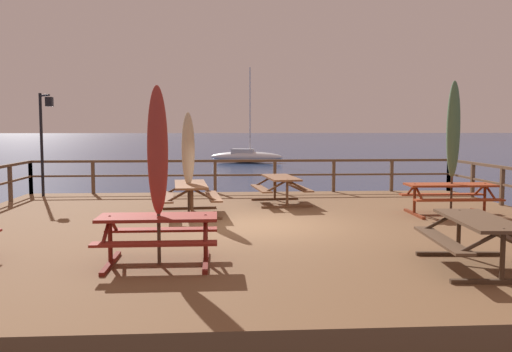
{
  "coord_description": "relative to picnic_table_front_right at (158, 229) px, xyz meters",
  "views": [
    {
      "loc": [
        -0.89,
        -12.0,
        2.83
      ],
      "look_at": [
        0.0,
        0.95,
        1.7
      ],
      "focal_mm": 38.92,
      "sensor_mm": 36.0,
      "label": 1
    }
  ],
  "objects": [
    {
      "name": "picnic_table_back_right",
      "position": [
        0.26,
        5.01,
        0.01
      ],
      "size": [
        1.57,
        2.26,
        0.78
      ],
      "color": "brown",
      "rests_on": "wooden_deck"
    },
    {
      "name": "railing_waterside_far",
      "position": [
        1.83,
        9.6,
        0.2
      ],
      "size": [
        13.93,
        0.1,
        1.09
      ],
      "color": "brown",
      "rests_on": "wooden_deck"
    },
    {
      "name": "ground_plane",
      "position": [
        1.83,
        3.39,
        -1.26
      ],
      "size": [
        600.0,
        600.0,
        0.0
      ],
      "primitive_type": "plane",
      "color": "navy"
    },
    {
      "name": "sailboat_distant",
      "position": [
        3.26,
        36.68,
        -0.74
      ],
      "size": [
        6.23,
        3.07,
        7.72
      ],
      "color": "silver",
      "rests_on": "ground"
    },
    {
      "name": "lamp_post_hooked",
      "position": [
        -4.39,
        8.91,
        1.56
      ],
      "size": [
        0.53,
        0.53,
        3.2
      ],
      "color": "black",
      "rests_on": "wooden_deck"
    },
    {
      "name": "picnic_table_back_left",
      "position": [
        6.6,
        4.5,
        0.01
      ],
      "size": [
        2.14,
        1.45,
        0.78
      ],
      "color": "#993819",
      "rests_on": "wooden_deck"
    },
    {
      "name": "picnic_table_mid_left",
      "position": [
        2.7,
        6.79,
        0.0
      ],
      "size": [
        1.59,
        2.13,
        0.78
      ],
      "color": "brown",
      "rests_on": "wooden_deck"
    },
    {
      "name": "patio_umbrella_short_mid",
      "position": [
        6.66,
        4.54,
        1.52
      ],
      "size": [
        0.32,
        0.32,
        3.27
      ],
      "color": "#4C3828",
      "rests_on": "wooden_deck"
    },
    {
      "name": "patio_umbrella_tall_front",
      "position": [
        0.01,
        0.0,
        1.21
      ],
      "size": [
        0.32,
        0.32,
        2.78
      ],
      "color": "#4C3828",
      "rests_on": "wooden_deck"
    },
    {
      "name": "wooden_deck",
      "position": [
        1.83,
        3.39,
        -0.91
      ],
      "size": [
        14.13,
        12.72,
        0.7
      ],
      "primitive_type": "cube",
      "color": "brown",
      "rests_on": "ground"
    },
    {
      "name": "picnic_table_mid_centre",
      "position": [
        4.87,
        -0.6,
        0.01
      ],
      "size": [
        1.56,
        2.16,
        0.78
      ],
      "color": "brown",
      "rests_on": "wooden_deck"
    },
    {
      "name": "picnic_table_front_right",
      "position": [
        0.0,
        0.0,
        0.0
      ],
      "size": [
        1.84,
        1.41,
        0.78
      ],
      "color": "maroon",
      "rests_on": "wooden_deck"
    },
    {
      "name": "patio_umbrella_tall_mid_right",
      "position": [
        0.21,
        5.06,
        1.04
      ],
      "size": [
        0.32,
        0.32,
        2.52
      ],
      "color": "#4C3828",
      "rests_on": "wooden_deck"
    }
  ]
}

